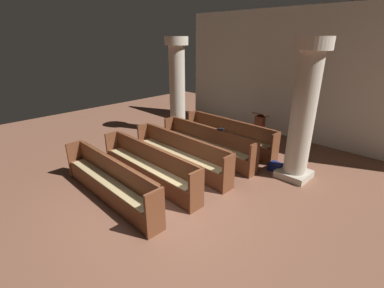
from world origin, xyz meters
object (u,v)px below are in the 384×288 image
at_px(pew_row_1, 207,142).
at_px(pillar_far_side, 177,85).
at_px(pew_row_4, 110,180).
at_px(hymn_book, 221,129).
at_px(pillar_aisle_side, 304,110).
at_px(pew_row_2, 181,152).
at_px(pew_row_3, 149,165).
at_px(kneeler_box_navy, 276,167).
at_px(lectern, 259,129).
at_px(pew_row_0, 229,134).

bearing_deg(pew_row_1, pillar_far_side, 157.22).
distance_m(pew_row_4, hymn_book, 3.56).
bearing_deg(pillar_far_side, pillar_aisle_side, -3.63).
bearing_deg(pew_row_2, pew_row_3, -90.00).
relative_size(pew_row_4, kneeler_box_navy, 9.26).
relative_size(pew_row_2, pillar_aisle_side, 0.98).
height_order(pew_row_2, hymn_book, hymn_book).
xyz_separation_m(pew_row_3, pew_row_4, (0.00, -1.11, 0.00)).
relative_size(pew_row_2, hymn_book, 18.84).
bearing_deg(pew_row_1, hymn_book, 27.03).
relative_size(lectern, hymn_book, 5.85).
relative_size(pillar_aisle_side, lectern, 3.29).
bearing_deg(kneeler_box_navy, pew_row_4, -116.27).
height_order(pew_row_0, pew_row_2, same).
height_order(pew_row_0, kneeler_box_navy, pew_row_0).
bearing_deg(pew_row_4, pillar_far_side, 119.57).
bearing_deg(pew_row_4, pillar_aisle_side, 58.03).
bearing_deg(pew_row_0, pew_row_2, -90.00).
xyz_separation_m(pillar_far_side, kneeler_box_navy, (4.47, -0.32, -1.75)).
bearing_deg(pillar_far_side, pew_row_2, -40.94).
bearing_deg(pillar_aisle_side, pew_row_0, 171.31).
bearing_deg(lectern, pillar_aisle_side, -37.69).
bearing_deg(pew_row_4, pew_row_2, 90.00).
xyz_separation_m(pew_row_0, pew_row_4, (0.00, -4.43, 0.00)).
bearing_deg(kneeler_box_navy, pillar_aisle_side, 0.64).
xyz_separation_m(pillar_aisle_side, lectern, (-2.15, 1.66, -1.40)).
bearing_deg(kneeler_box_navy, pew_row_1, -160.25).
height_order(pew_row_1, pew_row_3, same).
height_order(pew_row_1, hymn_book, hymn_book).
height_order(pew_row_3, hymn_book, hymn_book).
bearing_deg(pew_row_2, pew_row_4, -90.00).
distance_m(pew_row_1, lectern, 2.41).
relative_size(pew_row_2, pillar_far_side, 0.98).
distance_m(hymn_book, kneeler_box_navy, 1.92).
height_order(pew_row_1, pillar_far_side, pillar_far_side).
bearing_deg(hymn_book, pillar_aisle_side, 13.91).
distance_m(pew_row_0, pew_row_2, 2.22).
xyz_separation_m(hymn_book, kneeler_box_navy, (1.63, 0.53, -0.87)).
height_order(pew_row_0, pew_row_3, same).
bearing_deg(pew_row_0, pew_row_1, -90.00).
bearing_deg(lectern, pillar_far_side, -154.79).
relative_size(pillar_aisle_side, pillar_far_side, 1.00).
height_order(pillar_aisle_side, hymn_book, pillar_aisle_side).
relative_size(pew_row_2, pew_row_3, 1.00).
height_order(pew_row_1, pew_row_2, same).
bearing_deg(hymn_book, pew_row_3, -98.69).
relative_size(pew_row_2, kneeler_box_navy, 9.26).
relative_size(pew_row_0, pillar_aisle_side, 0.98).
bearing_deg(pew_row_3, lectern, 85.32).
xyz_separation_m(pew_row_3, pillar_far_side, (-2.48, 3.26, 1.35)).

